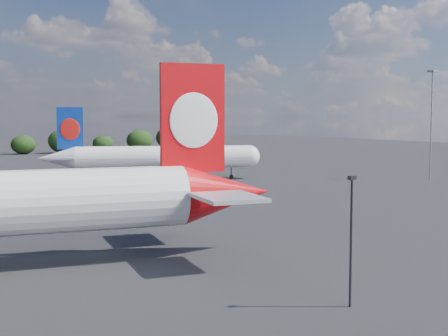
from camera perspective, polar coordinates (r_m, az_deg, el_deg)
china_southern_airliner at (r=127.10m, az=-6.21°, el=0.92°), size 42.85×41.30×14.71m
apron_lamp_post at (r=42.82m, az=11.55°, el=-5.80°), size 0.55×0.30×8.92m
floodlight_mast_near at (r=134.18m, az=18.46°, el=5.13°), size 1.60×1.60×22.20m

